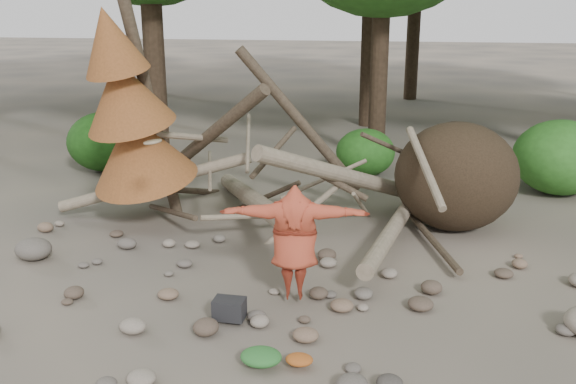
# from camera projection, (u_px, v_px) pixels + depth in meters

# --- Properties ---
(ground) EXTENTS (120.00, 120.00, 0.00)m
(ground) POSITION_uv_depth(u_px,v_px,m) (267.00, 331.00, 8.15)
(ground) COLOR #514C44
(ground) RESTS_ON ground
(deadfall_pile) EXTENTS (8.55, 5.24, 3.30)m
(deadfall_pile) POSITION_uv_depth(u_px,v_px,m) (423.00, 178.00, 11.55)
(deadfall_pile) COLOR #332619
(deadfall_pile) RESTS_ON ground
(dead_conifer) EXTENTS (2.06, 2.16, 4.35)m
(dead_conifer) POSITION_uv_depth(u_px,v_px,m) (130.00, 114.00, 11.23)
(dead_conifer) COLOR #4C3F30
(dead_conifer) RESTS_ON ground
(bush_left) EXTENTS (1.80, 1.80, 1.44)m
(bush_left) POSITION_uv_depth(u_px,v_px,m) (105.00, 141.00, 15.63)
(bush_left) COLOR #1E5115
(bush_left) RESTS_ON ground
(bush_mid) EXTENTS (1.40, 1.40, 1.12)m
(bush_mid) POSITION_uv_depth(u_px,v_px,m) (365.00, 152.00, 15.22)
(bush_mid) COLOR #29671E
(bush_mid) RESTS_ON ground
(bush_right) EXTENTS (2.00, 2.00, 1.60)m
(bush_right) POSITION_uv_depth(u_px,v_px,m) (561.00, 157.00, 13.72)
(bush_right) COLOR #337A26
(bush_right) RESTS_ON ground
(frisbee_thrower) EXTENTS (3.31, 1.05, 2.04)m
(frisbee_thrower) POSITION_uv_depth(u_px,v_px,m) (294.00, 242.00, 8.68)
(frisbee_thrower) COLOR #AF3E27
(frisbee_thrower) RESTS_ON ground
(backpack) EXTENTS (0.42, 0.29, 0.27)m
(backpack) POSITION_uv_depth(u_px,v_px,m) (229.00, 313.00, 8.33)
(backpack) COLOR black
(backpack) RESTS_ON ground
(cloth_green) EXTENTS (0.48, 0.40, 0.18)m
(cloth_green) POSITION_uv_depth(u_px,v_px,m) (261.00, 361.00, 7.31)
(cloth_green) COLOR #29682B
(cloth_green) RESTS_ON ground
(cloth_orange) EXTENTS (0.32, 0.26, 0.12)m
(cloth_orange) POSITION_uv_depth(u_px,v_px,m) (299.00, 363.00, 7.31)
(cloth_orange) COLOR #9F4D1B
(cloth_orange) RESTS_ON ground
(boulder_mid_left) EXTENTS (0.59, 0.53, 0.35)m
(boulder_mid_left) POSITION_uv_depth(u_px,v_px,m) (33.00, 249.00, 10.34)
(boulder_mid_left) COLOR #605A51
(boulder_mid_left) RESTS_ON ground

